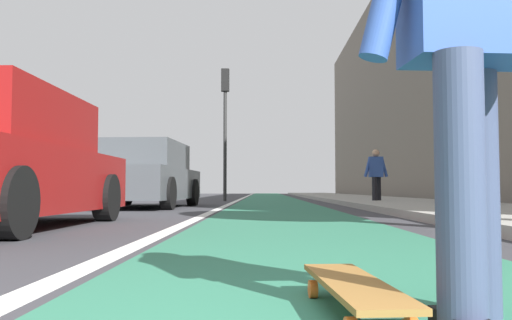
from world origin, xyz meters
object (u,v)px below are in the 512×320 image
(parked_car_mid, at_px, (144,176))
(traffic_light, at_px, (225,110))
(skateboard, at_px, (354,288))
(pedestrian_distant, at_px, (376,173))
(skater_person, at_px, (469,26))

(parked_car_mid, relative_size, traffic_light, 0.97)
(skateboard, bearing_deg, traffic_light, 5.56)
(traffic_light, height_order, pedestrian_distant, traffic_light)
(parked_car_mid, height_order, traffic_light, traffic_light)
(skater_person, relative_size, traffic_light, 0.35)
(skateboard, distance_m, traffic_light, 17.39)
(skateboard, distance_m, pedestrian_distant, 12.89)
(skater_person, height_order, traffic_light, traffic_light)
(skater_person, relative_size, pedestrian_distant, 1.10)
(skateboard, xyz_separation_m, skater_person, (-0.15, -0.35, 0.84))
(skater_person, relative_size, parked_car_mid, 0.36)
(parked_car_mid, relative_size, pedestrian_distant, 3.04)
(skater_person, xyz_separation_m, pedestrian_distant, (12.73, -2.39, -0.08))
(skateboard, height_order, pedestrian_distant, pedestrian_distant)
(skateboard, bearing_deg, pedestrian_distant, -12.26)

